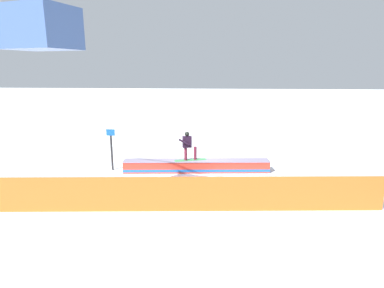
# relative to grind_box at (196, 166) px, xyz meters

# --- Properties ---
(ground_plane) EXTENTS (120.00, 120.00, 0.00)m
(ground_plane) POSITION_rel_grind_box_xyz_m (0.00, 0.00, -0.26)
(ground_plane) COLOR white
(grind_box) EXTENTS (6.92, 1.19, 0.58)m
(grind_box) POSITION_rel_grind_box_xyz_m (0.00, 0.00, 0.00)
(grind_box) COLOR red
(grind_box) RESTS_ON ground_plane
(snowboarder) EXTENTS (1.52, 0.73, 1.38)m
(snowboarder) POSITION_rel_grind_box_xyz_m (0.39, 0.06, 1.06)
(snowboarder) COLOR #3C9050
(snowboarder) RESTS_ON grind_box
(safety_fence) EXTENTS (13.38, 1.11, 1.24)m
(safety_fence) POSITION_rel_grind_box_xyz_m (0.00, 4.28, 0.36)
(safety_fence) COLOR orange
(safety_fence) RESTS_ON ground_plane
(trail_marker) EXTENTS (0.40, 0.10, 2.00)m
(trail_marker) POSITION_rel_grind_box_xyz_m (4.08, -0.02, 0.81)
(trail_marker) COLOR #262628
(trail_marker) RESTS_ON ground_plane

